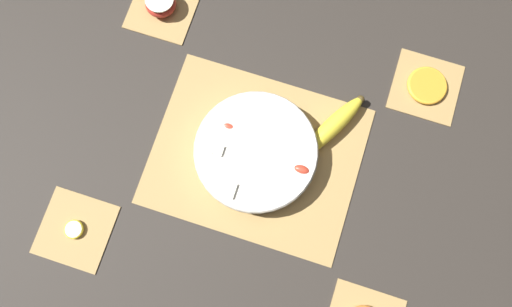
{
  "coord_description": "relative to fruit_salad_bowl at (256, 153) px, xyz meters",
  "views": [
    {
      "loc": [
        0.07,
        -0.21,
        1.04
      ],
      "look_at": [
        0.0,
        0.0,
        0.03
      ],
      "focal_mm": 35.0,
      "sensor_mm": 36.0,
      "label": 1
    }
  ],
  "objects": [
    {
      "name": "fruit_salad_bowl",
      "position": [
        0.0,
        0.0,
        0.0
      ],
      "size": [
        0.25,
        0.25,
        0.06
      ],
      "color": "silver",
      "rests_on": "bamboo_mat_center"
    },
    {
      "name": "coaster_mat_far_right",
      "position": [
        0.31,
        0.26,
        -0.03
      ],
      "size": [
        0.14,
        0.14,
        0.01
      ],
      "color": "#A8844C",
      "rests_on": "ground_plane"
    },
    {
      "name": "ground_plane",
      "position": [
        -0.0,
        0.0,
        -0.04
      ],
      "size": [
        6.0,
        6.0,
        0.0
      ],
      "primitive_type": "plane",
      "color": "#2D2823"
    },
    {
      "name": "coaster_mat_near_left",
      "position": [
        -0.31,
        -0.26,
        -0.03
      ],
      "size": [
        0.14,
        0.14,
        0.01
      ],
      "color": "#A8844C",
      "rests_on": "ground_plane"
    },
    {
      "name": "whole_banana",
      "position": [
        0.14,
        0.11,
        -0.01
      ],
      "size": [
        0.12,
        0.18,
        0.04
      ],
      "color": "yellow",
      "rests_on": "bamboo_mat_center"
    },
    {
      "name": "apple_half",
      "position": [
        -0.31,
        0.26,
        -0.01
      ],
      "size": [
        0.07,
        0.07,
        0.04
      ],
      "color": "#B72D23",
      "rests_on": "coaster_mat_far_left"
    },
    {
      "name": "coaster_mat_far_left",
      "position": [
        -0.31,
        0.26,
        -0.03
      ],
      "size": [
        0.14,
        0.14,
        0.01
      ],
      "color": "#A8844C",
      "rests_on": "ground_plane"
    },
    {
      "name": "orange_slice_whole",
      "position": [
        0.31,
        0.26,
        -0.03
      ],
      "size": [
        0.09,
        0.09,
        0.01
      ],
      "color": "orange",
      "rests_on": "coaster_mat_far_right"
    },
    {
      "name": "bamboo_mat_center",
      "position": [
        -0.0,
        0.0,
        -0.03
      ],
      "size": [
        0.43,
        0.35,
        0.01
      ],
      "color": "#A8844C",
      "rests_on": "ground_plane"
    },
    {
      "name": "banana_coin_single",
      "position": [
        -0.31,
        -0.26,
        -0.03
      ],
      "size": [
        0.04,
        0.04,
        0.01
      ],
      "color": "#F7EFC6",
      "rests_on": "coaster_mat_near_left"
    }
  ]
}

